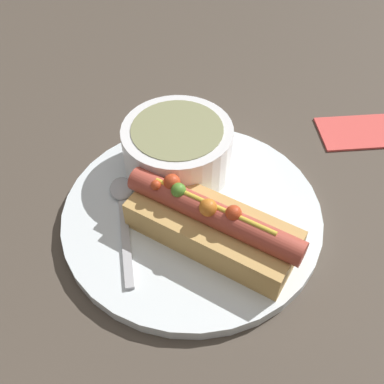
{
  "coord_description": "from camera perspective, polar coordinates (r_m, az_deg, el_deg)",
  "views": [
    {
      "loc": [
        -0.02,
        -0.31,
        0.39
      ],
      "look_at": [
        0.0,
        0.0,
        0.04
      ],
      "focal_mm": 42.0,
      "sensor_mm": 36.0,
      "label": 1
    }
  ],
  "objects": [
    {
      "name": "spoon",
      "position": [
        0.49,
        -8.78,
        -1.6
      ],
      "size": [
        0.03,
        0.14,
        0.01
      ],
      "rotation": [
        0.0,
        0.0,
        1.68
      ],
      "color": "#B7B7BC",
      "rests_on": "dinner_plate"
    },
    {
      "name": "hot_dog",
      "position": [
        0.44,
        2.53,
        -4.09
      ],
      "size": [
        0.18,
        0.15,
        0.06
      ],
      "rotation": [
        0.0,
        0.0,
        -0.59
      ],
      "color": "tan",
      "rests_on": "dinner_plate"
    },
    {
      "name": "dinner_plate",
      "position": [
        0.49,
        0.0,
        -2.8
      ],
      "size": [
        0.28,
        0.28,
        0.01
      ],
      "color": "white",
      "rests_on": "ground_plane"
    },
    {
      "name": "napkin",
      "position": [
        0.63,
        21.05,
        7.26
      ],
      "size": [
        0.12,
        0.07,
        0.01
      ],
      "rotation": [
        0.0,
        0.0,
        0.03
      ],
      "color": "#E04C47",
      "rests_on": "ground_plane"
    },
    {
      "name": "soup_bowl",
      "position": [
        0.51,
        -1.83,
        5.77
      ],
      "size": [
        0.12,
        0.12,
        0.06
      ],
      "color": "white",
      "rests_on": "dinner_plate"
    },
    {
      "name": "ground_plane",
      "position": [
        0.49,
        0.0,
        -3.3
      ],
      "size": [
        4.0,
        4.0,
        0.0
      ],
      "primitive_type": "plane",
      "color": "#4C4238"
    }
  ]
}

